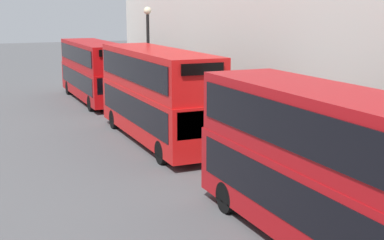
# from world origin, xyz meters

# --- Properties ---
(bus_leading) EXTENTS (2.59, 10.45, 4.33)m
(bus_leading) POSITION_xyz_m (1.60, 5.85, 2.39)
(bus_leading) COLOR #A80F14
(bus_leading) RESTS_ON ground
(bus_second_in_queue) EXTENTS (2.59, 10.55, 4.45)m
(bus_second_in_queue) POSITION_xyz_m (1.60, 19.02, 2.45)
(bus_second_in_queue) COLOR red
(bus_second_in_queue) RESTS_ON ground
(bus_third_in_queue) EXTENTS (2.59, 10.53, 4.08)m
(bus_third_in_queue) POSITION_xyz_m (1.60, 31.73, 2.26)
(bus_third_in_queue) COLOR #B20C0F
(bus_third_in_queue) RESTS_ON ground
(street_lamp) EXTENTS (0.44, 0.44, 6.44)m
(street_lamp) POSITION_xyz_m (3.30, 25.12, 3.98)
(street_lamp) COLOR black
(street_lamp) RESTS_ON ground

